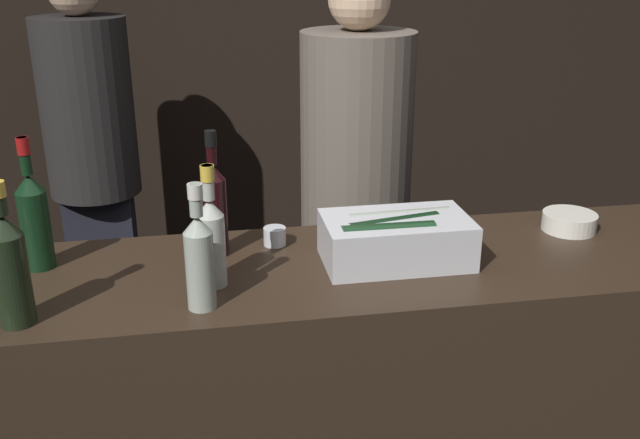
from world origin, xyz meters
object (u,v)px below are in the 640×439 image
(champagne_bottle, at_px, (10,266))
(rose_wine_bottle, at_px, (211,237))
(red_wine_bottle_burgundy, at_px, (34,217))
(white_wine_bottle, at_px, (199,257))
(candle_votive, at_px, (275,236))
(ice_bin_with_bottles, at_px, (396,237))
(person_in_hoodie, at_px, (93,155))
(bowl_white, at_px, (569,221))
(person_blond_tee, at_px, (356,196))
(red_wine_bottle_black_foil, at_px, (214,205))

(champagne_bottle, height_order, rose_wine_bottle, champagne_bottle)
(red_wine_bottle_burgundy, bearing_deg, white_wine_bottle, -35.83)
(candle_votive, relative_size, champagne_bottle, 0.19)
(ice_bin_with_bottles, height_order, candle_votive, ice_bin_with_bottles)
(candle_votive, xyz_separation_m, champagne_bottle, (-0.62, -0.35, 0.12))
(person_in_hoodie, bearing_deg, red_wine_bottle_burgundy, 67.76)
(ice_bin_with_bottles, relative_size, rose_wine_bottle, 1.24)
(rose_wine_bottle, bearing_deg, champagne_bottle, -164.86)
(bowl_white, bearing_deg, rose_wine_bottle, -170.16)
(candle_votive, bearing_deg, person_in_hoodie, 117.51)
(champagne_bottle, xyz_separation_m, rose_wine_bottle, (0.44, 0.12, -0.01))
(candle_votive, bearing_deg, ice_bin_with_bottles, -29.17)
(person_blond_tee, bearing_deg, red_wine_bottle_burgundy, 78.40)
(ice_bin_with_bottles, relative_size, champagne_bottle, 1.16)
(red_wine_bottle_black_foil, distance_m, person_in_hoodie, 1.39)
(bowl_white, height_order, red_wine_bottle_black_foil, red_wine_bottle_black_foil)
(ice_bin_with_bottles, bearing_deg, red_wine_bottle_burgundy, 172.14)
(candle_votive, relative_size, red_wine_bottle_black_foil, 0.18)
(person_in_hoodie, bearing_deg, candle_votive, 94.27)
(red_wine_bottle_black_foil, height_order, red_wine_bottle_burgundy, red_wine_bottle_burgundy)
(ice_bin_with_bottles, xyz_separation_m, candle_votive, (-0.31, 0.17, -0.04))
(ice_bin_with_bottles, height_order, red_wine_bottle_black_foil, red_wine_bottle_black_foil)
(bowl_white, height_order, champagne_bottle, champagne_bottle)
(ice_bin_with_bottles, bearing_deg, person_blond_tee, 85.91)
(candle_votive, relative_size, person_blond_tee, 0.04)
(ice_bin_with_bottles, bearing_deg, red_wine_bottle_black_foil, 164.41)
(red_wine_bottle_black_foil, distance_m, white_wine_bottle, 0.31)
(ice_bin_with_bottles, relative_size, white_wine_bottle, 1.27)
(white_wine_bottle, bearing_deg, rose_wine_bottle, 75.10)
(rose_wine_bottle, bearing_deg, ice_bin_with_bottles, 6.65)
(bowl_white, xyz_separation_m, candle_votive, (-0.88, 0.04, -0.00))
(candle_votive, xyz_separation_m, rose_wine_bottle, (-0.18, -0.23, 0.10))
(red_wine_bottle_black_foil, relative_size, person_in_hoodie, 0.20)
(rose_wine_bottle, xyz_separation_m, person_in_hoodie, (-0.47, 1.48, -0.19))
(bowl_white, relative_size, person_in_hoodie, 0.09)
(red_wine_bottle_black_foil, bearing_deg, candle_votive, 13.30)
(ice_bin_with_bottles, relative_size, person_in_hoodie, 0.22)
(person_in_hoodie, bearing_deg, white_wine_bottle, 82.17)
(person_in_hoodie, bearing_deg, rose_wine_bottle, 84.40)
(ice_bin_with_bottles, height_order, white_wine_bottle, white_wine_bottle)
(ice_bin_with_bottles, xyz_separation_m, white_wine_bottle, (-0.52, -0.17, 0.06))
(candle_votive, relative_size, red_wine_bottle_burgundy, 0.18)
(white_wine_bottle, distance_m, champagne_bottle, 0.41)
(red_wine_bottle_burgundy, xyz_separation_m, person_in_hoodie, (-0.02, 1.29, -0.20))
(rose_wine_bottle, bearing_deg, person_blond_tee, 54.47)
(bowl_white, xyz_separation_m, person_blond_tee, (-0.53, 0.57, -0.09))
(champagne_bottle, bearing_deg, ice_bin_with_bottles, 10.75)
(red_wine_bottle_black_foil, xyz_separation_m, white_wine_bottle, (-0.05, -0.30, -0.01))
(ice_bin_with_bottles, relative_size, candle_votive, 6.08)
(champagne_bottle, bearing_deg, candle_votive, 29.11)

